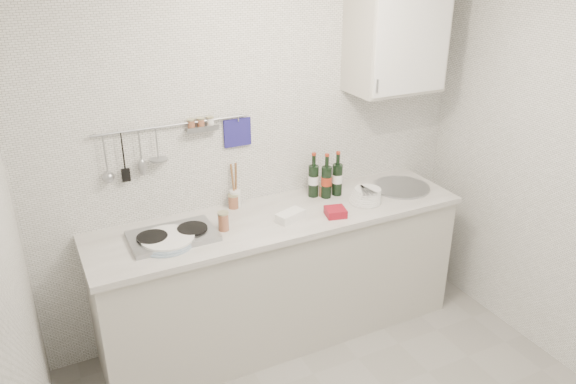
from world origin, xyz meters
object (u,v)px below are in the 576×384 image
at_px(plate_stack_hob, 167,241).
at_px(plate_stack_sink, 366,196).
at_px(wine_bottles, 326,175).
at_px(utensil_crock, 235,196).
at_px(wall_cabinet, 396,37).

distance_m(plate_stack_hob, plate_stack_sink, 1.35).
height_order(wine_bottles, utensil_crock, wine_bottles).
height_order(plate_stack_hob, wine_bottles, wine_bottles).
bearing_deg(wall_cabinet, plate_stack_sink, -146.70).
xyz_separation_m(wall_cabinet, plate_stack_sink, (-0.29, -0.19, -0.99)).
height_order(wall_cabinet, plate_stack_hob, wall_cabinet).
height_order(wall_cabinet, wine_bottles, wall_cabinet).
bearing_deg(plate_stack_sink, wine_bottles, 135.17).
bearing_deg(wine_bottles, plate_stack_hob, -171.45).
relative_size(plate_stack_hob, utensil_crock, 1.07).
xyz_separation_m(plate_stack_sink, utensil_crock, (-0.81, 0.32, 0.03)).
xyz_separation_m(wall_cabinet, utensil_crock, (-1.11, 0.13, -0.96)).
relative_size(plate_stack_sink, wine_bottles, 0.74).
bearing_deg(plate_stack_sink, utensil_crock, 158.23).
bearing_deg(wine_bottles, plate_stack_sink, -44.83).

